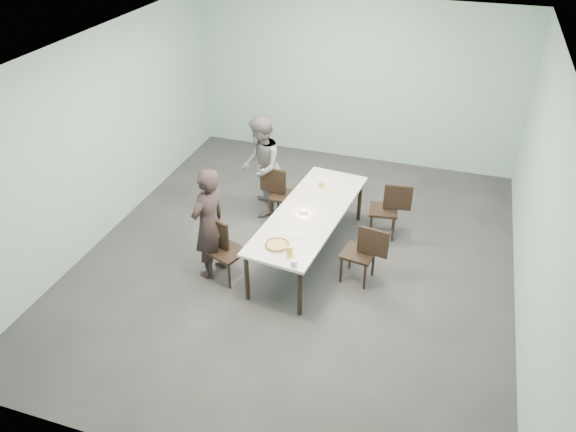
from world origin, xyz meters
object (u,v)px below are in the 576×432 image
(chair_near_right, at_px, (364,250))
(chair_far_right, at_px, (389,207))
(diner_far, at_px, (261,167))
(amber_tumbler, at_px, (321,185))
(diner_near, at_px, (209,224))
(water_tumbler, at_px, (294,263))
(side_plate, at_px, (297,234))
(beer_glass, at_px, (289,252))
(table, at_px, (309,215))
(chair_far_left, at_px, (280,191))
(pizza, at_px, (277,245))
(chair_near_left, at_px, (223,246))
(tealight, at_px, (304,212))

(chair_near_right, relative_size, chair_far_right, 1.00)
(diner_far, relative_size, amber_tumbler, 20.55)
(diner_far, bearing_deg, diner_near, -21.51)
(chair_near_right, distance_m, water_tumbler, 1.20)
(side_plate, height_order, beer_glass, beer_glass)
(table, relative_size, chair_far_left, 3.08)
(pizza, height_order, amber_tumbler, amber_tumbler)
(diner_far, xyz_separation_m, beer_glass, (1.13, -2.03, 0.00))
(chair_far_left, relative_size, chair_near_right, 1.00)
(chair_near_left, xyz_separation_m, side_plate, (0.98, 0.22, 0.25))
(side_plate, relative_size, tealight, 3.21)
(diner_far, distance_m, pizza, 2.08)
(chair_near_left, distance_m, diner_near, 0.36)
(chair_far_right, bearing_deg, amber_tumbler, 2.40)
(pizza, height_order, water_tumbler, water_tumbler)
(table, xyz_separation_m, diner_far, (-1.08, 0.95, 0.13))
(chair_far_right, xyz_separation_m, diner_near, (-2.16, -1.69, 0.31))
(tealight, bearing_deg, amber_tumbler, 86.94)
(chair_near_right, distance_m, chair_far_right, 1.23)
(diner_far, relative_size, side_plate, 9.13)
(diner_near, height_order, amber_tumbler, diner_near)
(beer_glass, distance_m, amber_tumbler, 1.81)
(chair_far_left, height_order, diner_far, diner_far)
(side_plate, height_order, tealight, tealight)
(chair_near_left, distance_m, water_tumbler, 1.26)
(diner_near, distance_m, tealight, 1.32)
(diner_far, bearing_deg, table, 30.20)
(table, xyz_separation_m, chair_far_right, (1.00, 0.90, -0.19))
(chair_near_right, relative_size, water_tumbler, 9.67)
(diner_far, bearing_deg, tealight, 26.58)
(chair_near_left, height_order, water_tumbler, chair_near_left)
(chair_far_left, bearing_deg, pizza, -70.83)
(table, relative_size, diner_far, 1.63)
(chair_near_left, height_order, pizza, chair_near_left)
(water_tumbler, bearing_deg, chair_far_right, 68.96)
(chair_near_right, xyz_separation_m, water_tumbler, (-0.69, -0.93, 0.29))
(chair_near_left, height_order, side_plate, chair_near_left)
(chair_far_right, bearing_deg, chair_far_left, -5.26)
(chair_far_left, bearing_deg, tealight, -52.22)
(pizza, bearing_deg, tealight, 83.77)
(chair_far_right, bearing_deg, diner_far, -8.66)
(chair_near_right, distance_m, tealight, 1.00)
(amber_tumbler, bearing_deg, table, -87.80)
(table, bearing_deg, amber_tumbler, 92.20)
(table, height_order, chair_near_right, chair_near_right)
(amber_tumbler, bearing_deg, water_tumbler, -84.38)
(chair_far_right, height_order, water_tumbler, chair_far_right)
(chair_far_right, height_order, pizza, chair_far_right)
(tealight, bearing_deg, diner_near, -146.24)
(diner_near, distance_m, water_tumbler, 1.41)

